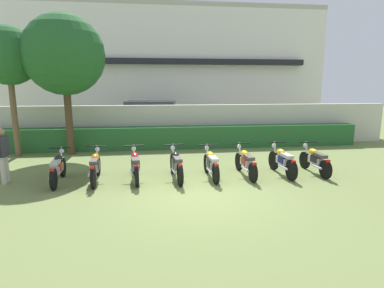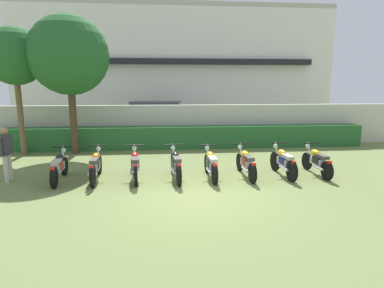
# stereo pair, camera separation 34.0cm
# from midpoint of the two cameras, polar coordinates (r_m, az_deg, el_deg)

# --- Properties ---
(ground) EXTENTS (60.00, 60.00, 0.00)m
(ground) POSITION_cam_midpoint_polar(r_m,az_deg,el_deg) (8.21, 0.28, -9.05)
(ground) COLOR olive
(building) EXTENTS (21.34, 6.50, 8.04)m
(building) POSITION_cam_midpoint_polar(r_m,az_deg,el_deg) (24.08, -4.88, 13.69)
(building) COLOR white
(building) RESTS_ON ground
(compound_wall) EXTENTS (20.27, 0.30, 1.87)m
(compound_wall) POSITION_cam_midpoint_polar(r_m,az_deg,el_deg) (14.51, -3.13, 3.44)
(compound_wall) COLOR beige
(compound_wall) RESTS_ON ground
(hedge_row) EXTENTS (16.22, 0.70, 0.97)m
(hedge_row) POSITION_cam_midpoint_polar(r_m,az_deg,el_deg) (13.89, -2.90, 1.23)
(hedge_row) COLOR #28602D
(hedge_row) RESTS_ON ground
(parked_car) EXTENTS (4.70, 2.53, 1.89)m
(parked_car) POSITION_cam_midpoint_polar(r_m,az_deg,el_deg) (17.80, -7.53, 4.72)
(parked_car) COLOR navy
(parked_car) RESTS_ON ground
(tree_near_inspector) EXTENTS (2.20, 2.20, 4.96)m
(tree_near_inspector) POSITION_cam_midpoint_polar(r_m,az_deg,el_deg) (14.02, -31.16, 13.54)
(tree_near_inspector) COLOR brown
(tree_near_inspector) RESTS_ON ground
(tree_far_side) EXTENTS (3.08, 3.08, 5.46)m
(tree_far_side) POSITION_cam_midpoint_polar(r_m,az_deg,el_deg) (13.44, -22.99, 14.69)
(tree_far_side) COLOR #4C3823
(tree_far_side) RESTS_ON ground
(motorcycle_in_row_0) EXTENTS (0.60, 1.86, 0.95)m
(motorcycle_in_row_0) POSITION_cam_midpoint_polar(r_m,az_deg,el_deg) (9.82, -24.21, -4.00)
(motorcycle_in_row_0) COLOR black
(motorcycle_in_row_0) RESTS_ON ground
(motorcycle_in_row_1) EXTENTS (0.60, 1.94, 0.96)m
(motorcycle_in_row_1) POSITION_cam_midpoint_polar(r_m,az_deg,el_deg) (9.59, -18.21, -3.88)
(motorcycle_in_row_1) COLOR black
(motorcycle_in_row_1) RESTS_ON ground
(motorcycle_in_row_2) EXTENTS (0.60, 1.87, 0.97)m
(motorcycle_in_row_2) POSITION_cam_midpoint_polar(r_m,az_deg,el_deg) (9.39, -11.35, -3.80)
(motorcycle_in_row_2) COLOR black
(motorcycle_in_row_2) RESTS_ON ground
(motorcycle_in_row_3) EXTENTS (0.60, 1.94, 0.97)m
(motorcycle_in_row_3) POSITION_cam_midpoint_polar(r_m,az_deg,el_deg) (9.35, -3.95, -3.69)
(motorcycle_in_row_3) COLOR black
(motorcycle_in_row_3) RESTS_ON ground
(motorcycle_in_row_4) EXTENTS (0.60, 1.82, 0.95)m
(motorcycle_in_row_4) POSITION_cam_midpoint_polar(r_m,az_deg,el_deg) (9.44, 2.47, -3.59)
(motorcycle_in_row_4) COLOR black
(motorcycle_in_row_4) RESTS_ON ground
(motorcycle_in_row_5) EXTENTS (0.60, 1.91, 0.95)m
(motorcycle_in_row_5) POSITION_cam_midpoint_polar(r_m,az_deg,el_deg) (9.75, 8.78, -3.26)
(motorcycle_in_row_5) COLOR black
(motorcycle_in_row_5) RESTS_ON ground
(motorcycle_in_row_6) EXTENTS (0.60, 1.84, 0.97)m
(motorcycle_in_row_6) POSITION_cam_midpoint_polar(r_m,az_deg,el_deg) (10.10, 15.23, -2.96)
(motorcycle_in_row_6) COLOR black
(motorcycle_in_row_6) RESTS_ON ground
(motorcycle_in_row_7) EXTENTS (0.60, 1.78, 0.94)m
(motorcycle_in_row_7) POSITION_cam_midpoint_polar(r_m,az_deg,el_deg) (10.60, 20.67, -2.73)
(motorcycle_in_row_7) COLOR black
(motorcycle_in_row_7) RESTS_ON ground
(inspector_person) EXTENTS (0.22, 0.65, 1.59)m
(inspector_person) POSITION_cam_midpoint_polar(r_m,az_deg,el_deg) (10.41, -32.08, -1.13)
(inspector_person) COLOR beige
(inspector_person) RESTS_ON ground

